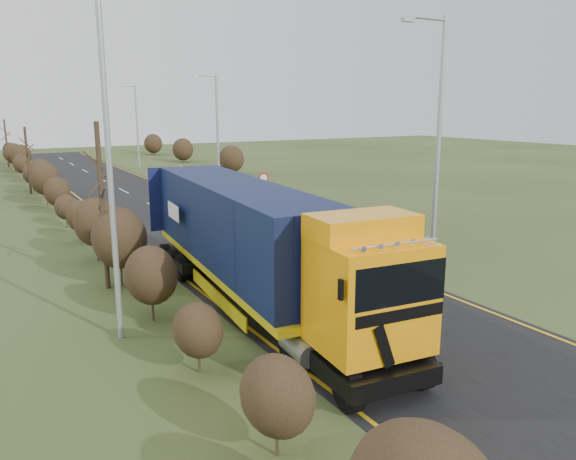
% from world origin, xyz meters
% --- Properties ---
extents(ground, '(160.00, 160.00, 0.00)m').
position_xyz_m(ground, '(0.00, 0.00, 0.00)').
color(ground, '#343F1B').
rests_on(ground, ground).
extents(road, '(8.00, 120.00, 0.02)m').
position_xyz_m(road, '(0.00, 10.00, 0.01)').
color(road, black).
rests_on(road, ground).
extents(layby, '(6.00, 18.00, 0.02)m').
position_xyz_m(layby, '(6.50, 20.00, 0.01)').
color(layby, '#2F2D2A').
rests_on(layby, ground).
extents(lane_markings, '(7.52, 116.00, 0.01)m').
position_xyz_m(lane_markings, '(0.00, 9.69, 0.03)').
color(lane_markings, gold).
rests_on(lane_markings, road).
extents(hedgerow, '(2.24, 102.04, 6.05)m').
position_xyz_m(hedgerow, '(-6.00, 7.89, 1.62)').
color(hedgerow, black).
rests_on(hedgerow, ground).
extents(lorry, '(3.52, 15.05, 4.15)m').
position_xyz_m(lorry, '(-2.80, -0.61, 2.35)').
color(lorry, black).
rests_on(lorry, ground).
extents(car_red_hatchback, '(3.17, 4.52, 1.43)m').
position_xyz_m(car_red_hatchback, '(4.90, 18.12, 0.71)').
color(car_red_hatchback, '#AC080C').
rests_on(car_red_hatchback, ground).
extents(car_blue_sedan, '(3.51, 4.88, 1.53)m').
position_xyz_m(car_blue_sedan, '(6.15, 20.12, 0.77)').
color(car_blue_sedan, '#0B0E3E').
rests_on(car_blue_sedan, ground).
extents(streetlight_near, '(2.05, 0.19, 9.68)m').
position_xyz_m(streetlight_near, '(4.47, -1.12, 5.35)').
color(streetlight_near, '#A1A5A7').
rests_on(streetlight_near, ground).
extents(streetlight_mid, '(1.87, 0.18, 8.79)m').
position_xyz_m(streetlight_mid, '(5.25, 21.49, 4.83)').
color(streetlight_mid, '#A1A5A7').
rests_on(streetlight_mid, ground).
extents(streetlight_far, '(1.86, 0.18, 8.75)m').
position_xyz_m(streetlight_far, '(5.69, 44.63, 4.81)').
color(streetlight_far, '#A1A5A7').
rests_on(streetlight_far, ground).
extents(left_pole, '(0.16, 0.16, 10.22)m').
position_xyz_m(left_pole, '(-7.20, -0.82, 5.11)').
color(left_pole, '#A1A5A7').
rests_on(left_pole, ground).
extents(speed_sign, '(0.68, 0.10, 2.45)m').
position_xyz_m(speed_sign, '(5.60, 14.86, 1.73)').
color(speed_sign, '#A1A5A7').
rests_on(speed_sign, ground).
extents(warning_board, '(0.77, 0.11, 2.01)m').
position_xyz_m(warning_board, '(4.20, 26.46, 1.23)').
color(warning_board, '#A1A5A7').
rests_on(warning_board, ground).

